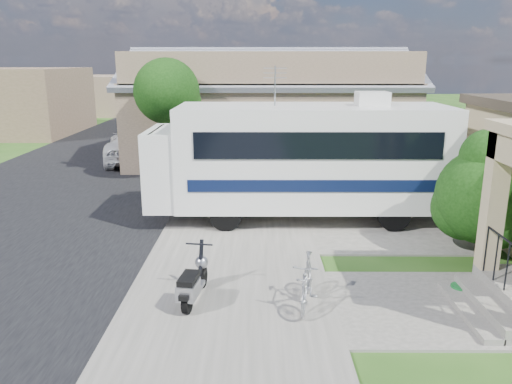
{
  "coord_description": "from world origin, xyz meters",
  "views": [
    {
      "loc": [
        -0.42,
        -9.47,
        4.47
      ],
      "look_at": [
        -0.5,
        2.5,
        1.3
      ],
      "focal_mm": 35.0,
      "sensor_mm": 36.0,
      "label": 1
    }
  ],
  "objects_px": {
    "bicycle": "(307,284)",
    "pickup_truck": "(136,145)",
    "garden_hose": "(460,291)",
    "van": "(158,124)",
    "scooter": "(193,283)",
    "motorhome": "(301,157)",
    "shrub": "(487,192)"
  },
  "relations": [
    {
      "from": "bicycle",
      "to": "pickup_truck",
      "type": "height_order",
      "value": "pickup_truck"
    },
    {
      "from": "pickup_truck",
      "to": "bicycle",
      "type": "bearing_deg",
      "value": 103.97
    },
    {
      "from": "pickup_truck",
      "to": "garden_hose",
      "type": "relative_size",
      "value": 14.31
    },
    {
      "from": "pickup_truck",
      "to": "garden_hose",
      "type": "height_order",
      "value": "pickup_truck"
    },
    {
      "from": "van",
      "to": "garden_hose",
      "type": "distance_m",
      "value": 22.79
    },
    {
      "from": "pickup_truck",
      "to": "scooter",
      "type": "bearing_deg",
      "value": 96.62
    },
    {
      "from": "motorhome",
      "to": "shrub",
      "type": "distance_m",
      "value": 4.92
    },
    {
      "from": "bicycle",
      "to": "garden_hose",
      "type": "height_order",
      "value": "bicycle"
    },
    {
      "from": "shrub",
      "to": "bicycle",
      "type": "bearing_deg",
      "value": -148.36
    },
    {
      "from": "motorhome",
      "to": "bicycle",
      "type": "distance_m",
      "value": 5.61
    },
    {
      "from": "scooter",
      "to": "van",
      "type": "height_order",
      "value": "van"
    },
    {
      "from": "scooter",
      "to": "motorhome",
      "type": "bearing_deg",
      "value": 73.88
    },
    {
      "from": "pickup_truck",
      "to": "garden_hose",
      "type": "xyz_separation_m",
      "value": [
        9.59,
        -13.47,
        -0.66
      ]
    },
    {
      "from": "van",
      "to": "garden_hose",
      "type": "xyz_separation_m",
      "value": [
        9.96,
        -20.48,
        -0.76
      ]
    },
    {
      "from": "motorhome",
      "to": "shrub",
      "type": "relative_size",
      "value": 2.78
    },
    {
      "from": "bicycle",
      "to": "shrub",
      "type": "bearing_deg",
      "value": 42.64
    },
    {
      "from": "shrub",
      "to": "garden_hose",
      "type": "relative_size",
      "value": 8.07
    },
    {
      "from": "motorhome",
      "to": "bicycle",
      "type": "relative_size",
      "value": 5.3
    },
    {
      "from": "scooter",
      "to": "bicycle",
      "type": "distance_m",
      "value": 2.11
    },
    {
      "from": "shrub",
      "to": "van",
      "type": "relative_size",
      "value": 0.52
    },
    {
      "from": "van",
      "to": "garden_hose",
      "type": "relative_size",
      "value": 15.61
    },
    {
      "from": "shrub",
      "to": "van",
      "type": "bearing_deg",
      "value": 121.56
    },
    {
      "from": "shrub",
      "to": "pickup_truck",
      "type": "bearing_deg",
      "value": 133.9
    },
    {
      "from": "shrub",
      "to": "pickup_truck",
      "type": "relative_size",
      "value": 0.56
    },
    {
      "from": "van",
      "to": "scooter",
      "type": "bearing_deg",
      "value": -71.88
    },
    {
      "from": "garden_hose",
      "to": "shrub",
      "type": "bearing_deg",
      "value": 58.76
    },
    {
      "from": "bicycle",
      "to": "van",
      "type": "bearing_deg",
      "value": 119.1
    },
    {
      "from": "shrub",
      "to": "motorhome",
      "type": "bearing_deg",
      "value": 146.19
    },
    {
      "from": "bicycle",
      "to": "garden_hose",
      "type": "relative_size",
      "value": 4.23
    },
    {
      "from": "shrub",
      "to": "van",
      "type": "height_order",
      "value": "shrub"
    },
    {
      "from": "pickup_truck",
      "to": "van",
      "type": "xyz_separation_m",
      "value": [
        -0.37,
        7.01,
        0.1
      ]
    },
    {
      "from": "van",
      "to": "shrub",
      "type": "bearing_deg",
      "value": -53.17
    }
  ]
}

